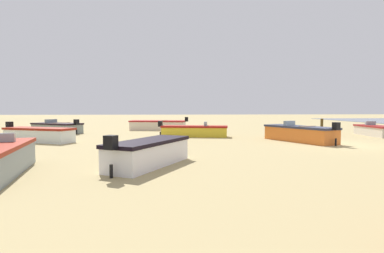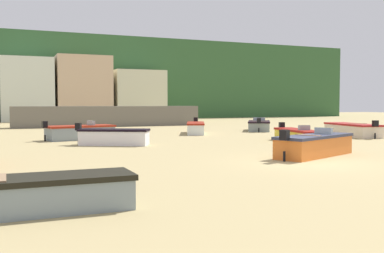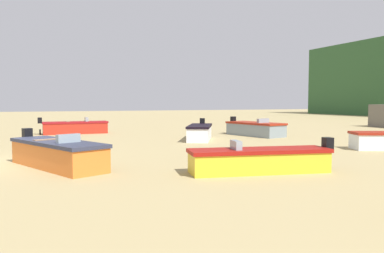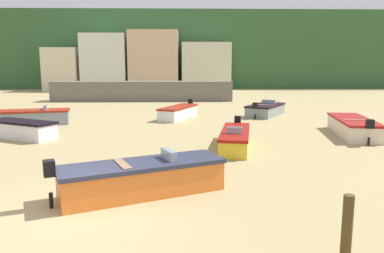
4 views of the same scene
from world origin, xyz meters
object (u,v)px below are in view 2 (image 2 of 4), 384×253
(boat_cream_3, at_px, (352,130))
(boat_grey_2, at_px, (27,195))
(boat_grey_9, at_px, (80,132))
(boat_grey_6, at_px, (259,126))
(boat_white_7, at_px, (196,128))
(boat_yellow_1, at_px, (298,136))
(boat_white_4, at_px, (114,137))
(boat_orange_0, at_px, (315,145))

(boat_cream_3, bearing_deg, boat_grey_2, -136.11)
(boat_grey_2, bearing_deg, boat_grey_9, 168.12)
(boat_grey_6, xyz_separation_m, boat_white_7, (-6.33, -1.26, 0.01))
(boat_grey_2, relative_size, boat_cream_3, 0.87)
(boat_yellow_1, distance_m, boat_cream_3, 7.12)
(boat_yellow_1, height_order, boat_white_4, boat_white_4)
(boat_grey_2, bearing_deg, boat_white_7, 148.53)
(boat_white_4, bearing_deg, boat_cream_3, 119.21)
(boat_grey_2, xyz_separation_m, boat_white_4, (4.94, 14.29, 0.06))
(boat_white_7, bearing_deg, boat_white_4, 64.54)
(boat_yellow_1, relative_size, boat_grey_2, 1.06)
(boat_orange_0, height_order, boat_grey_2, boat_orange_0)
(boat_white_4, distance_m, boat_grey_6, 16.34)
(boat_yellow_1, bearing_deg, boat_orange_0, 70.72)
(boat_cream_3, xyz_separation_m, boat_grey_6, (-2.83, 7.86, -0.02))
(boat_yellow_1, height_order, boat_grey_2, boat_yellow_1)
(boat_yellow_1, xyz_separation_m, boat_white_4, (-10.39, 2.40, 0.06))
(boat_cream_3, relative_size, boat_grey_6, 1.21)
(boat_cream_3, bearing_deg, boat_grey_9, 177.13)
(boat_orange_0, bearing_deg, boat_grey_6, 132.64)
(boat_yellow_1, height_order, boat_grey_6, boat_grey_6)
(boat_orange_0, relative_size, boat_white_4, 1.22)
(boat_grey_9, bearing_deg, boat_grey_6, 90.76)
(boat_grey_9, bearing_deg, boat_orange_0, 19.21)
(boat_white_4, height_order, boat_white_7, boat_white_4)
(boat_grey_6, bearing_deg, boat_white_7, -137.39)
(boat_grey_2, distance_m, boat_white_7, 24.76)
(boat_orange_0, relative_size, boat_cream_3, 0.90)
(boat_grey_2, bearing_deg, boat_white_4, 160.42)
(boat_yellow_1, xyz_separation_m, boat_grey_9, (-11.54, 6.93, 0.06))
(boat_yellow_1, relative_size, boat_white_7, 1.08)
(boat_grey_6, bearing_deg, boat_orange_0, -82.18)
(boat_yellow_1, bearing_deg, boat_grey_9, -20.16)
(boat_orange_0, height_order, boat_white_7, boat_orange_0)
(boat_orange_0, distance_m, boat_grey_6, 18.10)
(boat_grey_2, xyz_separation_m, boat_grey_6, (19.07, 22.50, 0.03))
(boat_yellow_1, bearing_deg, boat_white_4, -2.18)
(boat_white_4, bearing_deg, boat_yellow_1, 105.01)
(boat_grey_2, xyz_separation_m, boat_cream_3, (21.90, 14.64, 0.06))
(boat_grey_6, bearing_deg, boat_white_4, -118.53)
(boat_yellow_1, distance_m, boat_grey_6, 11.25)
(boat_grey_2, bearing_deg, boat_cream_3, 123.26)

